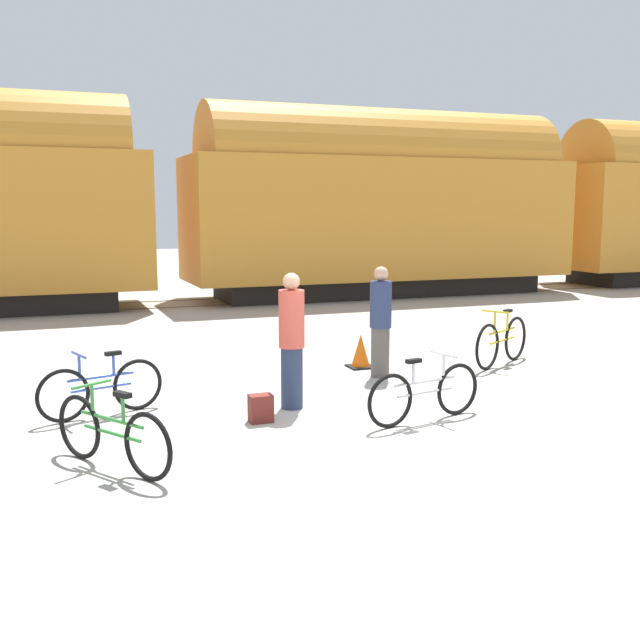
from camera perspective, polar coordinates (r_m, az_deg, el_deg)
ground_plane at (r=8.91m, az=2.17°, el=-8.28°), size 80.00×80.00×0.00m
freight_train at (r=20.46m, az=-11.60°, el=9.11°), size 49.10×3.09×5.43m
rail_near at (r=19.91m, az=-11.02°, el=0.97°), size 61.10×0.07×0.01m
rail_far at (r=21.32m, az=-11.69°, el=1.44°), size 61.10×0.07×0.01m
bicycle_green at (r=7.77m, az=-15.57°, el=-8.38°), size 0.97×1.52×0.84m
bicycle_yellow at (r=12.70m, az=13.69°, el=-1.59°), size 1.57×0.91×0.94m
bicycle_blue at (r=9.73m, az=-16.32°, el=-5.02°), size 1.57×0.55×0.83m
bicycle_silver at (r=9.22m, az=8.00°, el=-5.53°), size 1.70×0.49×0.82m
person_in_navy at (r=11.47m, az=4.63°, el=-0.13°), size 0.33×0.33×1.70m
person_in_red at (r=9.62m, az=-2.18°, el=-1.58°), size 0.33×0.33×1.76m
backpack at (r=9.16m, az=-4.54°, el=-6.73°), size 0.28×0.20×0.34m
traffic_cone at (r=12.19m, az=3.12°, el=-2.46°), size 0.40×0.40×0.55m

